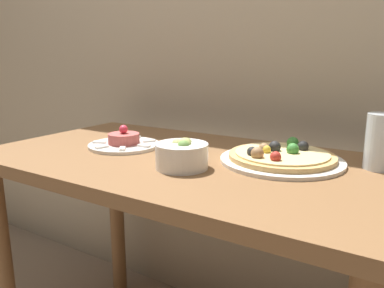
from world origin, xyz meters
The scene contains 5 objects.
dining_table centered at (0.00, 0.32, 0.64)m, with size 1.15×0.64×0.77m.
pizza_plate centered at (0.25, 0.41, 0.78)m, with size 0.32×0.32×0.05m.
tartare_plate centered at (-0.22, 0.32, 0.78)m, with size 0.22×0.22×0.07m.
small_bowl centered at (0.06, 0.23, 0.80)m, with size 0.13×0.13×0.08m.
drinking_glass centered at (0.48, 0.48, 0.84)m, with size 0.08×0.08×0.14m.
Camera 1 is at (0.55, -0.53, 1.04)m, focal length 35.00 mm.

